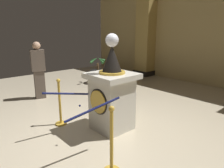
% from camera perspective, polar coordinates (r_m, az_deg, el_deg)
% --- Properties ---
extents(ground_plane, '(12.16, 12.16, 0.00)m').
position_cam_1_polar(ground_plane, '(4.30, -4.55, -12.10)').
color(ground_plane, beige).
extents(back_wall, '(12.16, 0.16, 3.58)m').
position_cam_1_polar(back_wall, '(8.09, 26.38, 12.11)').
color(back_wall, tan).
rests_on(back_wall, ground_plane).
extents(pedestal_clock, '(0.83, 0.83, 1.87)m').
position_cam_1_polar(pedestal_clock, '(4.06, -0.05, -2.84)').
color(pedestal_clock, beige).
rests_on(pedestal_clock, ground_plane).
extents(stanchion_near, '(0.24, 0.24, 0.99)m').
position_cam_1_polar(stanchion_near, '(4.48, -13.95, -6.62)').
color(stanchion_near, gold).
rests_on(stanchion_near, ground_plane).
extents(stanchion_far, '(0.24, 0.24, 0.98)m').
position_cam_1_polar(stanchion_far, '(2.98, -0.12, -17.65)').
color(stanchion_far, gold).
rests_on(stanchion_far, ground_plane).
extents(velvet_rope, '(1.08, 1.05, 0.22)m').
position_cam_1_polar(velvet_rope, '(3.52, -8.85, -4.50)').
color(velvet_rope, '#141947').
extents(column_left, '(0.80, 0.80, 3.44)m').
position_cam_1_polar(column_left, '(9.24, 9.35, 12.99)').
color(column_left, black).
rests_on(column_left, ground_plane).
extents(potted_palm_left, '(0.66, 0.65, 1.00)m').
position_cam_1_polar(potted_palm_left, '(7.82, -3.86, 2.41)').
color(potted_palm_left, black).
rests_on(potted_palm_left, ground_plane).
extents(bystander_guest, '(0.30, 0.40, 1.62)m').
position_cam_1_polar(bystander_guest, '(6.26, -19.43, 3.86)').
color(bystander_guest, brown).
rests_on(bystander_guest, ground_plane).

